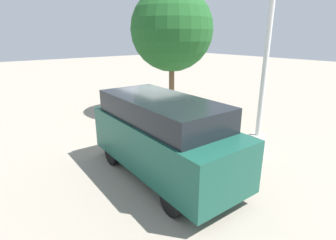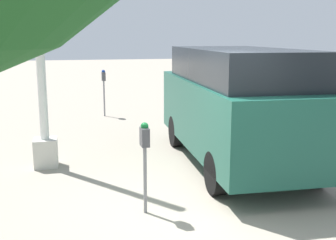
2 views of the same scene
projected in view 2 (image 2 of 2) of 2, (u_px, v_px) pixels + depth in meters
ground_plane at (189, 212)px, 6.06m from camera, size 80.00×80.00×0.00m
parking_meter_near at (145, 147)px, 5.85m from camera, size 0.20×0.12×1.32m
parking_meter_far at (104, 82)px, 13.09m from camera, size 0.20×0.12×1.46m
lamp_post at (41, 77)px, 7.84m from camera, size 0.44×0.44×5.29m
parked_van at (237, 103)px, 8.12m from camera, size 4.99×2.11×2.26m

